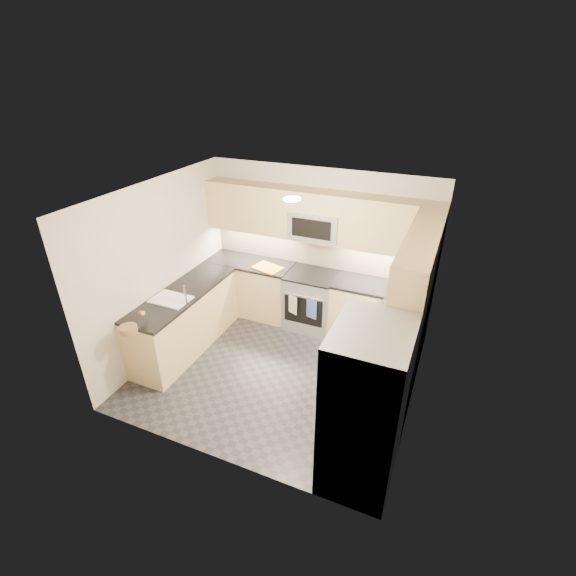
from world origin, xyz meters
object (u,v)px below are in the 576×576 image
object	(u,v)px
gas_range	(311,301)
cutting_board	(267,268)
utensil_bowl	(400,284)
fruit_basket	(128,329)
refrigerator	(365,407)
microwave	(316,225)

from	to	relation	value
gas_range	cutting_board	distance (m)	0.87
utensil_bowl	fruit_basket	xyz separation A→B (m)	(-2.83, -2.38, -0.05)
refrigerator	cutting_board	xyz separation A→B (m)	(-2.17, 2.34, 0.05)
refrigerator	cutting_board	distance (m)	3.19
refrigerator	microwave	bearing A→B (deg)	119.62
microwave	cutting_board	size ratio (longest dim) A/B	1.68
cutting_board	fruit_basket	size ratio (longest dim) A/B	2.12
microwave	fruit_basket	bearing A→B (deg)	-120.93
gas_range	cutting_board	world-z (taller)	cutting_board
gas_range	refrigerator	size ratio (longest dim) A/B	0.51
microwave	refrigerator	world-z (taller)	microwave
gas_range	fruit_basket	distance (m)	2.84
utensil_bowl	fruit_basket	size ratio (longest dim) A/B	1.41
microwave	cutting_board	world-z (taller)	microwave
gas_range	microwave	xyz separation A→B (m)	(0.00, 0.12, 1.24)
gas_range	refrigerator	distance (m)	2.86
gas_range	fruit_basket	world-z (taller)	fruit_basket
utensil_bowl	cutting_board	size ratio (longest dim) A/B	0.67
fruit_basket	cutting_board	bearing A→B (deg)	71.21
utensil_bowl	fruit_basket	distance (m)	3.70
refrigerator	utensil_bowl	xyz separation A→B (m)	(-0.11, 2.44, 0.13)
gas_range	microwave	size ratio (longest dim) A/B	1.20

